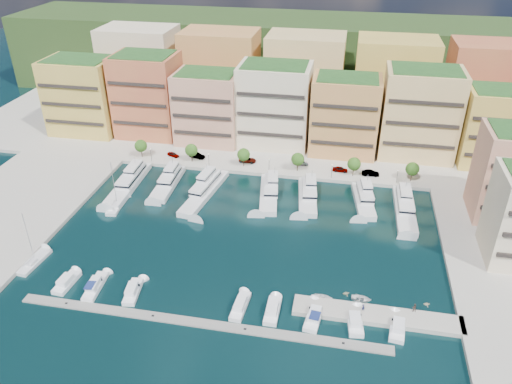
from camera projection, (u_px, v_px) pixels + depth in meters
ground at (247, 235)px, 118.82m from camera, size 400.00×400.00×0.00m
north_quay at (284, 134)px, 171.52m from camera, size 220.00×64.00×2.00m
hillside at (300, 90)px, 212.33m from camera, size 240.00×40.00×58.00m
south_pontoon at (198, 323)px, 93.81m from camera, size 72.00×2.20×0.35m
finger_pier at (377, 318)px, 95.16m from camera, size 32.00×5.00×2.00m
apartment_0 at (83, 96)px, 165.57m from camera, size 22.00×16.50×24.80m
apartment_1 at (148, 95)px, 163.13m from camera, size 20.00×16.50×26.80m
apartment_2 at (208, 107)px, 158.96m from camera, size 20.00×15.50×22.80m
apartment_3 at (274, 105)px, 156.44m from camera, size 22.00×16.50×25.80m
apartment_4 at (345, 115)px, 151.60m from camera, size 20.00×15.50×23.80m
apartment_5 at (420, 113)px, 148.92m from camera, size 22.00×16.50×26.80m
apartment_6 at (498, 127)px, 144.58m from camera, size 20.00×15.50×22.80m
backblock_0 at (141, 69)px, 182.82m from camera, size 26.00×18.00×30.00m
backblock_1 at (221, 74)px, 177.86m from camera, size 26.00×18.00×30.00m
backblock_2 at (304, 79)px, 172.90m from camera, size 26.00×18.00×30.00m
backblock_3 at (393, 84)px, 167.94m from camera, size 26.00×18.00×30.00m
backblock_4 at (487, 89)px, 162.98m from camera, size 26.00×18.00×30.00m
tree_0 at (141, 146)px, 151.54m from camera, size 3.80×3.80×5.65m
tree_1 at (191, 150)px, 148.89m from camera, size 3.80×3.80×5.65m
tree_2 at (244, 155)px, 146.25m from camera, size 3.80×3.80×5.65m
tree_3 at (298, 159)px, 143.60m from camera, size 3.80×3.80×5.65m
tree_4 at (354, 164)px, 140.96m from camera, size 3.80×3.80×5.65m
tree_5 at (412, 169)px, 138.31m from camera, size 3.80×3.80×5.65m
lamppost_0 at (151, 153)px, 149.38m from camera, size 0.30×0.30×4.20m
lamppost_1 at (209, 158)px, 146.40m from camera, size 0.30×0.30×4.20m
lamppost_2 at (269, 163)px, 143.43m from camera, size 0.30×0.30×4.20m
lamppost_3 at (332, 169)px, 140.45m from camera, size 0.30×0.30×4.20m
lamppost_4 at (398, 174)px, 137.48m from camera, size 0.30×0.30×4.20m
yacht_0 at (129, 182)px, 139.36m from camera, size 5.62×25.00×7.30m
yacht_1 at (169, 181)px, 139.69m from camera, size 5.22×19.65×7.30m
yacht_2 at (205, 189)px, 135.61m from camera, size 7.74×25.45×7.30m
yacht_3 at (269, 191)px, 134.67m from camera, size 7.41×20.62×7.30m
yacht_4 at (308, 194)px, 133.37m from camera, size 6.93×19.58×7.30m
yacht_5 at (364, 198)px, 131.51m from camera, size 6.76×18.08×7.30m
yacht_6 at (405, 207)px, 127.83m from camera, size 5.07×22.78×7.30m
cruiser_0 at (67, 283)px, 103.10m from camera, size 3.10×7.30×2.55m
cruiser_1 at (95, 287)px, 102.00m from camera, size 3.15×8.94×2.66m
cruiser_2 at (133, 292)px, 100.68m from camera, size 3.49×7.92×2.55m
cruiser_5 at (240, 306)px, 97.00m from camera, size 2.84×8.08×2.55m
cruiser_6 at (273, 311)px, 95.95m from camera, size 2.61×7.49×2.55m
cruiser_7 at (314, 317)px, 94.60m from camera, size 3.64×8.32×2.66m
cruiser_8 at (355, 322)px, 93.37m from camera, size 3.50×7.52×2.55m
cruiser_9 at (398, 328)px, 92.08m from camera, size 3.48×7.40×2.55m
sailboat_2 at (116, 206)px, 129.78m from camera, size 3.81×9.68×13.20m
sailboat_0 at (34, 262)px, 109.33m from camera, size 3.58×9.54×13.20m
tender_2 at (361, 299)px, 99.10m from camera, size 4.20×3.15×0.83m
tender_0 at (322, 298)px, 99.27m from camera, size 4.46×3.35×0.88m
tender_1 at (346, 293)px, 100.54m from camera, size 1.86×1.75×0.78m
tender_3 at (427, 304)px, 97.91m from camera, size 1.55×1.40×0.71m
car_0 at (173, 154)px, 153.38m from camera, size 4.26×3.05×1.35m
car_1 at (197, 156)px, 152.41m from camera, size 5.16×2.79×1.61m
car_2 at (247, 160)px, 150.13m from camera, size 5.19×2.40×1.44m
car_3 at (301, 163)px, 148.58m from camera, size 4.60×1.93×1.33m
car_4 at (340, 169)px, 144.72m from camera, size 4.45×1.99×1.48m
car_5 at (371, 173)px, 142.44m from camera, size 4.99×1.97×1.62m
person_0 at (363, 307)px, 95.00m from camera, size 0.67×0.68×1.58m
person_1 at (414, 308)px, 94.77m from camera, size 0.91×0.72×1.85m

